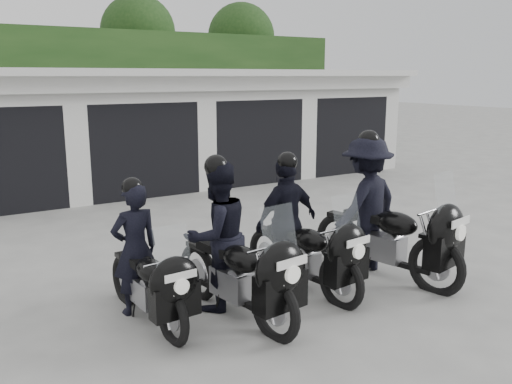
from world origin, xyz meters
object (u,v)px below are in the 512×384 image
police_bike_a (145,265)px  police_bike_c (296,230)px  police_bike_b (227,247)px  police_bike_d (377,213)px

police_bike_a → police_bike_c: size_ratio=0.91×
police_bike_b → police_bike_c: (1.18, 0.24, -0.03)m
police_bike_c → police_bike_d: size_ratio=0.89×
police_bike_d → police_bike_b: bearing=169.2°
police_bike_a → police_bike_b: (0.91, -0.30, 0.15)m
police_bike_c → police_bike_d: bearing=-16.3°
police_bike_c → police_bike_b: bearing=-175.6°
police_bike_a → police_bike_c: bearing=-5.7°
police_bike_a → police_bike_d: police_bike_d is taller
police_bike_b → police_bike_c: 1.20m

